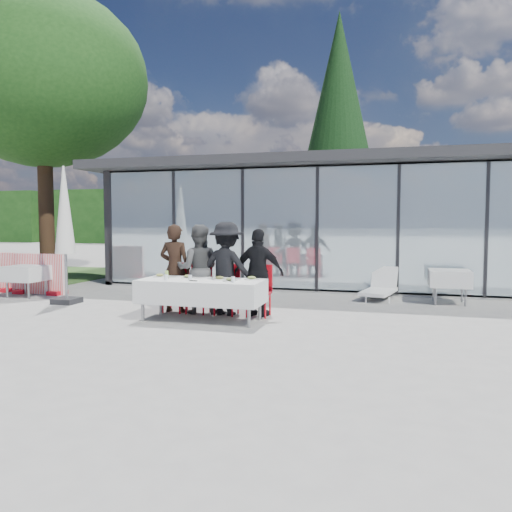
# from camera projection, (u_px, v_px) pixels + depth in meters

# --- Properties ---
(ground) EXTENTS (90.00, 90.00, 0.00)m
(ground) POSITION_uv_depth(u_px,v_px,m) (225.00, 322.00, 8.96)
(ground) COLOR gray
(ground) RESTS_ON ground
(pavilion) EXTENTS (14.80, 8.80, 3.44)m
(pavilion) POSITION_uv_depth(u_px,v_px,m) (367.00, 211.00, 16.11)
(pavilion) COLOR gray
(pavilion) RESTS_ON ground
(treeline) EXTENTS (62.50, 2.00, 4.40)m
(treeline) POSITION_uv_depth(u_px,v_px,m) (326.00, 216.00, 36.23)
(treeline) COLOR #143511
(treeline) RESTS_ON ground
(dining_table) EXTENTS (2.26, 0.96, 0.75)m
(dining_table) POSITION_uv_depth(u_px,v_px,m) (201.00, 291.00, 9.04)
(dining_table) COLOR silver
(dining_table) RESTS_ON ground
(diner_a) EXTENTS (0.64, 0.64, 1.75)m
(diner_a) POSITION_uv_depth(u_px,v_px,m) (175.00, 268.00, 9.89)
(diner_a) COLOR black
(diner_a) RESTS_ON ground
(diner_chair_a) EXTENTS (0.44, 0.44, 0.97)m
(diner_chair_a) POSITION_uv_depth(u_px,v_px,m) (177.00, 285.00, 9.99)
(diner_chair_a) COLOR red
(diner_chair_a) RESTS_ON ground
(diner_b) EXTENTS (1.04, 1.04, 1.74)m
(diner_b) POSITION_uv_depth(u_px,v_px,m) (198.00, 269.00, 9.76)
(diner_b) COLOR #4E4E4E
(diner_b) RESTS_ON ground
(diner_chair_b) EXTENTS (0.44, 0.44, 0.97)m
(diner_chair_b) POSITION_uv_depth(u_px,v_px,m) (200.00, 285.00, 9.85)
(diner_chair_b) COLOR red
(diner_chair_b) RESTS_ON ground
(diner_c) EXTENTS (1.30, 1.30, 1.80)m
(diner_c) POSITION_uv_depth(u_px,v_px,m) (226.00, 268.00, 9.60)
(diner_c) COLOR black
(diner_c) RESTS_ON ground
(diner_chair_c) EXTENTS (0.44, 0.44, 0.97)m
(diner_chair_c) POSITION_uv_depth(u_px,v_px,m) (228.00, 286.00, 9.69)
(diner_chair_c) COLOR red
(diner_chair_c) RESTS_ON ground
(diner_d) EXTENTS (1.06, 1.06, 1.67)m
(diner_d) POSITION_uv_depth(u_px,v_px,m) (259.00, 273.00, 9.43)
(diner_d) COLOR black
(diner_d) RESTS_ON ground
(diner_chair_d) EXTENTS (0.44, 0.44, 0.97)m
(diner_chair_d) POSITION_uv_depth(u_px,v_px,m) (260.00, 288.00, 9.52)
(diner_chair_d) COLOR red
(diner_chair_d) RESTS_ON ground
(plate_a) EXTENTS (0.26, 0.26, 0.07)m
(plate_a) POSITION_uv_depth(u_px,v_px,m) (160.00, 276.00, 9.43)
(plate_a) COLOR white
(plate_a) RESTS_ON dining_table
(plate_b) EXTENTS (0.26, 0.26, 0.07)m
(plate_b) POSITION_uv_depth(u_px,v_px,m) (188.00, 277.00, 9.23)
(plate_b) COLOR white
(plate_b) RESTS_ON dining_table
(plate_c) EXTENTS (0.26, 0.26, 0.07)m
(plate_c) POSITION_uv_depth(u_px,v_px,m) (220.00, 278.00, 9.01)
(plate_c) COLOR white
(plate_c) RESTS_ON dining_table
(plate_d) EXTENTS (0.26, 0.26, 0.07)m
(plate_d) POSITION_uv_depth(u_px,v_px,m) (252.00, 278.00, 8.99)
(plate_d) COLOR white
(plate_d) RESTS_ON dining_table
(plate_extra) EXTENTS (0.26, 0.26, 0.07)m
(plate_extra) POSITION_uv_depth(u_px,v_px,m) (230.00, 280.00, 8.75)
(plate_extra) COLOR white
(plate_extra) RESTS_ON dining_table
(juice_bottle) EXTENTS (0.06, 0.06, 0.15)m
(juice_bottle) POSITION_uv_depth(u_px,v_px,m) (167.00, 275.00, 9.10)
(juice_bottle) COLOR #93BE4F
(juice_bottle) RESTS_ON dining_table
(drinking_glasses) EXTENTS (1.34, 0.13, 0.10)m
(drinking_glasses) POSITION_uv_depth(u_px,v_px,m) (196.00, 278.00, 8.82)
(drinking_glasses) COLOR silver
(drinking_glasses) RESTS_ON dining_table
(folded_eyeglasses) EXTENTS (0.14, 0.03, 0.01)m
(folded_eyeglasses) POSITION_uv_depth(u_px,v_px,m) (193.00, 281.00, 8.79)
(folded_eyeglasses) COLOR black
(folded_eyeglasses) RESTS_ON dining_table
(spare_table_left) EXTENTS (0.86, 0.86, 0.74)m
(spare_table_left) POSITION_uv_depth(u_px,v_px,m) (26.00, 273.00, 11.96)
(spare_table_left) COLOR silver
(spare_table_left) RESTS_ON ground
(spare_table_right) EXTENTS (0.86, 0.86, 0.74)m
(spare_table_right) POSITION_uv_depth(u_px,v_px,m) (449.00, 278.00, 10.91)
(spare_table_right) COLOR silver
(spare_table_right) RESTS_ON ground
(market_umbrella) EXTENTS (0.50, 0.50, 3.00)m
(market_umbrella) POSITION_uv_depth(u_px,v_px,m) (65.00, 217.00, 10.84)
(market_umbrella) COLOR black
(market_umbrella) RESTS_ON ground
(lounger) EXTENTS (0.87, 1.43, 0.72)m
(lounger) POSITION_uv_depth(u_px,v_px,m) (380.00, 287.00, 11.65)
(lounger) COLOR white
(lounger) RESTS_ON ground
(deciduous_tree) EXTENTS (7.04, 6.40, 9.38)m
(deciduous_tree) POSITION_uv_depth(u_px,v_px,m) (43.00, 80.00, 16.57)
(deciduous_tree) COLOR #382316
(deciduous_tree) RESTS_ON ground
(conifer_tree) EXTENTS (4.00, 4.00, 10.50)m
(conifer_tree) POSITION_uv_depth(u_px,v_px,m) (338.00, 121.00, 20.89)
(conifer_tree) COLOR #382316
(conifer_tree) RESTS_ON ground
(grass_patch) EXTENTS (5.00, 5.00, 0.02)m
(grass_patch) POSITION_uv_depth(u_px,v_px,m) (48.00, 274.00, 17.02)
(grass_patch) COLOR #385926
(grass_patch) RESTS_ON ground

